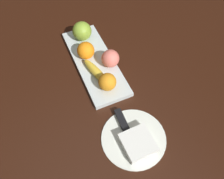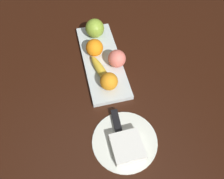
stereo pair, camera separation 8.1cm
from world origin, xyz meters
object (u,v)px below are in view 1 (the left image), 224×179
(fruit_tray, at_px, (95,62))
(dinner_plate, at_px, (134,138))
(folded_napkin, at_px, (138,143))
(orange_near_apple, at_px, (86,51))
(apple, at_px, (82,31))
(knife, at_px, (124,124))
(orange_near_banana, at_px, (107,82))
(peach, at_px, (110,58))
(banana, at_px, (96,72))

(fruit_tray, xyz_separation_m, dinner_plate, (0.36, -0.00, -0.01))
(fruit_tray, height_order, dinner_plate, fruit_tray)
(folded_napkin, bearing_deg, orange_near_apple, -177.00)
(fruit_tray, relative_size, folded_napkin, 4.15)
(apple, height_order, knife, apple)
(apple, relative_size, orange_near_banana, 1.22)
(orange_near_banana, bearing_deg, peach, 150.90)
(knife, bearing_deg, orange_near_apple, -175.76)
(fruit_tray, bearing_deg, apple, 179.51)
(folded_napkin, height_order, knife, folded_napkin)
(fruit_tray, bearing_deg, orange_near_apple, -143.43)
(knife, bearing_deg, peach, 168.69)
(folded_napkin, bearing_deg, apple, 179.87)
(folded_napkin, bearing_deg, banana, -176.60)
(orange_near_banana, relative_size, folded_napkin, 0.67)
(dinner_plate, height_order, knife, knife)
(banana, bearing_deg, orange_near_banana, 177.80)
(orange_near_apple, bearing_deg, dinner_plate, 3.21)
(fruit_tray, distance_m, orange_near_apple, 0.06)
(dinner_plate, relative_size, knife, 1.21)
(banana, height_order, folded_napkin, banana)
(apple, height_order, folded_napkin, apple)
(banana, xyz_separation_m, dinner_plate, (0.29, 0.02, -0.03))
(orange_near_apple, distance_m, folded_napkin, 0.42)
(apple, distance_m, folded_napkin, 0.53)
(apple, height_order, dinner_plate, apple)
(apple, distance_m, orange_near_apple, 0.12)
(dinner_plate, bearing_deg, orange_near_apple, -176.79)
(fruit_tray, xyz_separation_m, orange_near_banana, (0.15, -0.00, 0.04))
(fruit_tray, distance_m, folded_napkin, 0.39)
(apple, xyz_separation_m, orange_near_apple, (0.11, -0.02, -0.01))
(orange_near_banana, relative_size, dinner_plate, 0.31)
(banana, bearing_deg, folded_napkin, 168.92)
(banana, relative_size, peach, 2.24)
(fruit_tray, xyz_separation_m, orange_near_apple, (-0.03, -0.02, 0.05))
(fruit_tray, height_order, orange_near_apple, orange_near_apple)
(orange_near_banana, height_order, folded_napkin, orange_near_banana)
(fruit_tray, relative_size, banana, 2.62)
(banana, height_order, orange_near_apple, orange_near_apple)
(apple, xyz_separation_m, folded_napkin, (0.53, -0.00, -0.04))
(apple, xyz_separation_m, peach, (0.19, 0.05, -0.01))
(banana, bearing_deg, fruit_tray, -28.87)
(orange_near_apple, xyz_separation_m, knife, (0.34, 0.01, -0.04))
(dinner_plate, bearing_deg, knife, -168.12)
(knife, bearing_deg, banana, -175.77)
(dinner_plate, bearing_deg, peach, 170.60)
(orange_near_banana, bearing_deg, fruit_tray, 178.78)
(apple, distance_m, banana, 0.22)
(peach, bearing_deg, folded_napkin, -8.67)
(apple, height_order, orange_near_apple, apple)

